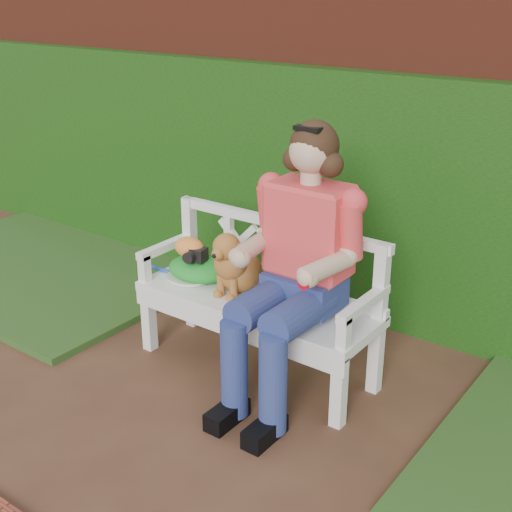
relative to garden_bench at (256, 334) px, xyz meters
The scene contains 11 objects.
ground 0.69m from the garden_bench, 83.67° to the right, with size 60.00×60.00×0.00m, color #3F261B.
brick_wall 1.53m from the garden_bench, 86.77° to the left, with size 10.00×0.30×2.20m, color maroon.
ivy_hedge 1.21m from the garden_bench, 86.09° to the left, with size 10.00×0.18×1.70m, color #235312.
grass_left 2.35m from the garden_bench, behind, with size 2.60×2.00×0.05m, color #163311.
garden_bench is the anchor object (origin of this frame).
seated_woman 0.66m from the garden_bench, ahead, with size 0.69×0.92×1.62m, color #EA586C, non-canonical shape.
dog 0.47m from the garden_bench, behind, with size 0.27×0.37×0.41m, color #9F642C, non-canonical shape.
tennis_racket 0.59m from the garden_bench, behind, with size 0.55×0.23×0.03m, color white, non-canonical shape.
green_bag 0.56m from the garden_bench, behind, with size 0.41×0.32×0.14m, color #127918, non-canonical shape.
camera_item 0.62m from the garden_bench, behind, with size 0.12×0.09×0.08m, color black.
baseball_glove 0.68m from the garden_bench, behind, with size 0.20×0.15×0.13m, color orange.
Camera 1 is at (2.11, -2.31, 2.23)m, focal length 48.00 mm.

